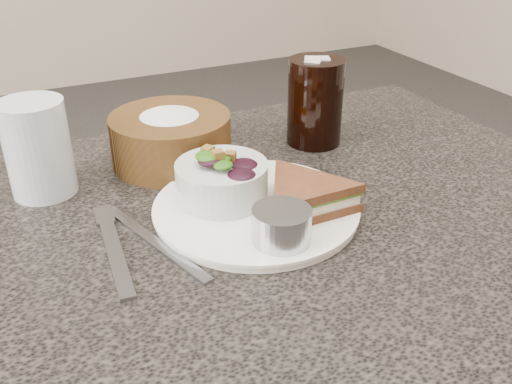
{
  "coord_description": "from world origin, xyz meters",
  "views": [
    {
      "loc": [
        -0.25,
        -0.55,
        1.12
      ],
      "look_at": [
        0.02,
        0.01,
        0.78
      ],
      "focal_mm": 40.0,
      "sensor_mm": 36.0,
      "label": 1
    }
  ],
  "objects": [
    {
      "name": "dinner_plate",
      "position": [
        0.02,
        0.01,
        0.76
      ],
      "size": [
        0.26,
        0.26,
        0.01
      ],
      "primitive_type": "cylinder",
      "color": "white",
      "rests_on": "dining_table"
    },
    {
      "name": "sandwich",
      "position": [
        0.07,
        -0.03,
        0.78
      ],
      "size": [
        0.15,
        0.15,
        0.04
      ],
      "primitive_type": null,
      "rotation": [
        0.0,
        0.0,
        0.01
      ],
      "color": "#56331E",
      "rests_on": "dinner_plate"
    },
    {
      "name": "salad_bowl",
      "position": [
        -0.01,
        0.05,
        0.8
      ],
      "size": [
        0.13,
        0.13,
        0.07
      ],
      "primitive_type": null,
      "rotation": [
        0.0,
        0.0,
        -0.09
      ],
      "color": "#B3BEB9",
      "rests_on": "dinner_plate"
    },
    {
      "name": "dressing_ramekin",
      "position": [
        0.01,
        -0.07,
        0.78
      ],
      "size": [
        0.08,
        0.08,
        0.04
      ],
      "primitive_type": "cylinder",
      "rotation": [
        0.0,
        0.0,
        -0.14
      ],
      "color": "#A7ABB6",
      "rests_on": "dinner_plate"
    },
    {
      "name": "orange_wedge",
      "position": [
        0.03,
        0.1,
        0.77
      ],
      "size": [
        0.08,
        0.08,
        0.03
      ],
      "primitive_type": "cone",
      "rotation": [
        0.0,
        0.0,
        0.77
      ],
      "color": "#EC6200",
      "rests_on": "dinner_plate"
    },
    {
      "name": "fork",
      "position": [
        -0.16,
        -0.0,
        0.75
      ],
      "size": [
        0.03,
        0.18,
        0.0
      ],
      "primitive_type": "cube",
      "rotation": [
        0.0,
        0.0,
        -0.09
      ],
      "color": "gray",
      "rests_on": "dining_table"
    },
    {
      "name": "knife",
      "position": [
        -0.12,
        -0.0,
        0.75
      ],
      "size": [
        0.07,
        0.2,
        0.0
      ],
      "primitive_type": "cube",
      "rotation": [
        0.0,
        0.0,
        0.29
      ],
      "color": "#8F929A",
      "rests_on": "dining_table"
    },
    {
      "name": "bread_basket",
      "position": [
        -0.03,
        0.2,
        0.8
      ],
      "size": [
        0.21,
        0.21,
        0.1
      ],
      "primitive_type": null,
      "rotation": [
        0.0,
        0.0,
        0.21
      ],
      "color": "brown",
      "rests_on": "dining_table"
    },
    {
      "name": "cola_glass",
      "position": [
        0.2,
        0.17,
        0.82
      ],
      "size": [
        0.11,
        0.11,
        0.15
      ],
      "primitive_type": null,
      "rotation": [
        0.0,
        0.0,
        0.26
      ],
      "color": "black",
      "rests_on": "dining_table"
    },
    {
      "name": "water_glass",
      "position": [
        -0.21,
        0.19,
        0.81
      ],
      "size": [
        0.11,
        0.11,
        0.13
      ],
      "primitive_type": "cylinder",
      "rotation": [
        0.0,
        0.0,
        -0.33
      ],
      "color": "silver",
      "rests_on": "dining_table"
    }
  ]
}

